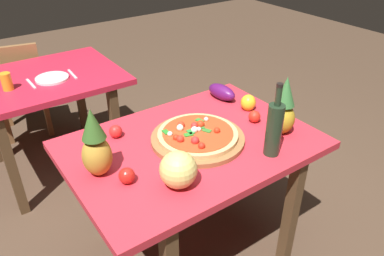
{
  "coord_description": "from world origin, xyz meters",
  "views": [
    {
      "loc": [
        -0.9,
        -1.28,
        1.79
      ],
      "look_at": [
        0.03,
        0.04,
        0.82
      ],
      "focal_mm": 34.91,
      "sensor_mm": 36.0,
      "label": 1
    }
  ],
  "objects_px": {
    "bell_pepper": "(248,103)",
    "eggplant": "(222,92)",
    "background_table": "(43,91)",
    "tomato_at_corner": "(254,117)",
    "knife_utensil": "(72,74)",
    "display_table": "(192,157)",
    "drinking_glass_juice": "(7,82)",
    "pizza": "(197,134)",
    "melon": "(178,170)",
    "pineapple_left": "(96,146)",
    "pineapple_right": "(283,109)",
    "tomato_near_board": "(127,176)",
    "fork_utensil": "(31,84)",
    "dinner_plate": "(52,78)",
    "wine_bottle": "(274,128)",
    "tomato_by_bottle": "(116,131)",
    "pizza_board": "(198,139)",
    "dining_chair": "(19,85)"
  },
  "relations": [
    {
      "from": "bell_pepper",
      "to": "drinking_glass_juice",
      "type": "relative_size",
      "value": 0.85
    },
    {
      "from": "melon",
      "to": "dinner_plate",
      "type": "xyz_separation_m",
      "value": [
        -0.09,
        1.42,
        -0.07
      ]
    },
    {
      "from": "tomato_near_board",
      "to": "pizza",
      "type": "bearing_deg",
      "value": 11.97
    },
    {
      "from": "display_table",
      "to": "drinking_glass_juice",
      "type": "relative_size",
      "value": 10.91
    },
    {
      "from": "pineapple_left",
      "to": "pineapple_right",
      "type": "bearing_deg",
      "value": -13.51
    },
    {
      "from": "melon",
      "to": "tomato_near_board",
      "type": "xyz_separation_m",
      "value": [
        -0.17,
        0.14,
        -0.05
      ]
    },
    {
      "from": "tomato_by_bottle",
      "to": "fork_utensil",
      "type": "xyz_separation_m",
      "value": [
        -0.18,
        0.92,
        -0.03
      ]
    },
    {
      "from": "dinner_plate",
      "to": "fork_utensil",
      "type": "height_order",
      "value": "dinner_plate"
    },
    {
      "from": "knife_utensil",
      "to": "pizza",
      "type": "bearing_deg",
      "value": -76.99
    },
    {
      "from": "pineapple_left",
      "to": "tomato_near_board",
      "type": "height_order",
      "value": "pineapple_left"
    },
    {
      "from": "tomato_near_board",
      "to": "tomato_by_bottle",
      "type": "relative_size",
      "value": 1.06
    },
    {
      "from": "background_table",
      "to": "fork_utensil",
      "type": "relative_size",
      "value": 5.92
    },
    {
      "from": "background_table",
      "to": "pizza",
      "type": "relative_size",
      "value": 2.65
    },
    {
      "from": "pineapple_right",
      "to": "melon",
      "type": "distance_m",
      "value": 0.67
    },
    {
      "from": "eggplant",
      "to": "fork_utensil",
      "type": "height_order",
      "value": "eggplant"
    },
    {
      "from": "display_table",
      "to": "pineapple_left",
      "type": "bearing_deg",
      "value": 176.74
    },
    {
      "from": "bell_pepper",
      "to": "eggplant",
      "type": "height_order",
      "value": "bell_pepper"
    },
    {
      "from": "bell_pepper",
      "to": "knife_utensil",
      "type": "relative_size",
      "value": 0.53
    },
    {
      "from": "pineapple_left",
      "to": "drinking_glass_juice",
      "type": "bearing_deg",
      "value": 96.45
    },
    {
      "from": "melon",
      "to": "dinner_plate",
      "type": "relative_size",
      "value": 0.73
    },
    {
      "from": "tomato_by_bottle",
      "to": "dining_chair",
      "type": "bearing_deg",
      "value": 95.12
    },
    {
      "from": "pineapple_left",
      "to": "tomato_at_corner",
      "type": "xyz_separation_m",
      "value": [
        0.87,
        -0.06,
        -0.11
      ]
    },
    {
      "from": "wine_bottle",
      "to": "knife_utensil",
      "type": "relative_size",
      "value": 2.02
    },
    {
      "from": "eggplant",
      "to": "knife_utensil",
      "type": "xyz_separation_m",
      "value": [
        -0.61,
        0.89,
        -0.04
      ]
    },
    {
      "from": "background_table",
      "to": "knife_utensil",
      "type": "relative_size",
      "value": 5.92
    },
    {
      "from": "tomato_near_board",
      "to": "fork_utensil",
      "type": "distance_m",
      "value": 1.28
    },
    {
      "from": "pizza",
      "to": "melon",
      "type": "height_order",
      "value": "melon"
    },
    {
      "from": "background_table",
      "to": "eggplant",
      "type": "bearing_deg",
      "value": -50.26
    },
    {
      "from": "dinner_plate",
      "to": "drinking_glass_juice",
      "type": "bearing_deg",
      "value": -179.6
    },
    {
      "from": "pineapple_left",
      "to": "tomato_at_corner",
      "type": "height_order",
      "value": "pineapple_left"
    },
    {
      "from": "tomato_by_bottle",
      "to": "eggplant",
      "type": "bearing_deg",
      "value": 2.33
    },
    {
      "from": "melon",
      "to": "eggplant",
      "type": "distance_m",
      "value": 0.85
    },
    {
      "from": "tomato_at_corner",
      "to": "tomato_near_board",
      "type": "bearing_deg",
      "value": -175.21
    },
    {
      "from": "background_table",
      "to": "tomato_at_corner",
      "type": "relative_size",
      "value": 16.29
    },
    {
      "from": "dining_chair",
      "to": "tomato_by_bottle",
      "type": "relative_size",
      "value": 12.75
    },
    {
      "from": "pineapple_left",
      "to": "dinner_plate",
      "type": "height_order",
      "value": "pineapple_left"
    },
    {
      "from": "tomato_at_corner",
      "to": "bell_pepper",
      "type": "bearing_deg",
      "value": 61.24
    },
    {
      "from": "display_table",
      "to": "pizza_board",
      "type": "relative_size",
      "value": 2.61
    },
    {
      "from": "eggplant",
      "to": "knife_utensil",
      "type": "height_order",
      "value": "eggplant"
    },
    {
      "from": "drinking_glass_juice",
      "to": "display_table",
      "type": "bearing_deg",
      "value": -62.68
    },
    {
      "from": "drinking_glass_juice",
      "to": "fork_utensil",
      "type": "height_order",
      "value": "drinking_glass_juice"
    },
    {
      "from": "pineapple_left",
      "to": "fork_utensil",
      "type": "distance_m",
      "value": 1.16
    },
    {
      "from": "pizza",
      "to": "bell_pepper",
      "type": "distance_m",
      "value": 0.45
    },
    {
      "from": "fork_utensil",
      "to": "pineapple_right",
      "type": "bearing_deg",
      "value": -58.37
    },
    {
      "from": "melon",
      "to": "fork_utensil",
      "type": "height_order",
      "value": "melon"
    },
    {
      "from": "bell_pepper",
      "to": "drinking_glass_juice",
      "type": "height_order",
      "value": "drinking_glass_juice"
    },
    {
      "from": "fork_utensil",
      "to": "pineapple_left",
      "type": "bearing_deg",
      "value": -92.14
    },
    {
      "from": "dining_chair",
      "to": "drinking_glass_juice",
      "type": "height_order",
      "value": "drinking_glass_juice"
    },
    {
      "from": "pizza",
      "to": "melon",
      "type": "bearing_deg",
      "value": -138.63
    },
    {
      "from": "wine_bottle",
      "to": "dinner_plate",
      "type": "xyz_separation_m",
      "value": [
        -0.58,
        1.48,
        -0.13
      ]
    }
  ]
}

